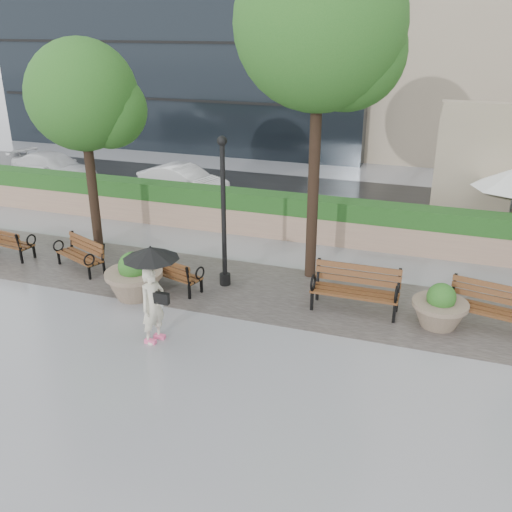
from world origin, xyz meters
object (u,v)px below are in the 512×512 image
(bench_2, at_px, (173,279))
(planter_right, at_px, (440,310))
(planter_left, at_px, (134,280))
(car_left, at_px, (54,168))
(bench_0, at_px, (8,248))
(pedestrian, at_px, (152,285))
(car_right, at_px, (183,181))
(bench_4, at_px, (489,316))
(lamppost, at_px, (224,223))
(bench_3, at_px, (355,299))
(bench_1, at_px, (81,261))

(bench_2, distance_m, planter_right, 6.46)
(planter_left, relative_size, car_left, 0.34)
(bench_0, relative_size, pedestrian, 0.81)
(car_left, bearing_deg, car_right, -79.54)
(bench_4, xyz_separation_m, pedestrian, (-6.67, -2.86, 0.99))
(car_left, xyz_separation_m, pedestrian, (10.33, -10.19, 0.68))
(lamppost, bearing_deg, bench_0, -177.66)
(car_left, height_order, car_right, car_left)
(bench_4, bearing_deg, car_left, 168.88)
(bench_0, height_order, car_left, car_left)
(bench_0, relative_size, planter_left, 1.22)
(bench_0, relative_size, bench_3, 0.86)
(bench_1, distance_m, bench_2, 2.92)
(bench_2, relative_size, lamppost, 0.44)
(planter_left, bearing_deg, lamppost, 37.19)
(bench_2, bearing_deg, planter_left, 64.93)
(planter_left, xyz_separation_m, lamppost, (1.82, 1.38, 1.22))
(bench_0, xyz_separation_m, car_right, (2.07, 7.25, 0.34))
(bench_1, distance_m, lamppost, 4.33)
(bench_3, distance_m, car_right, 10.82)
(bench_0, xyz_separation_m, car_left, (-4.03, 7.41, 0.34))
(bench_1, relative_size, car_right, 0.47)
(car_left, xyz_separation_m, car_right, (6.10, -0.15, -0.00))
(pedestrian, bearing_deg, bench_4, -47.90)
(bench_1, relative_size, lamppost, 0.45)
(bench_0, bearing_deg, bench_3, -172.56)
(planter_left, bearing_deg, bench_3, 11.23)
(bench_3, bearing_deg, bench_2, -176.56)
(bench_3, relative_size, lamppost, 0.52)
(bench_0, distance_m, pedestrian, 6.96)
(bench_2, xyz_separation_m, car_left, (-9.50, 7.78, 0.35))
(planter_left, distance_m, lamppost, 2.59)
(bench_3, height_order, lamppost, lamppost)
(bench_0, bearing_deg, planter_left, 174.89)
(planter_left, bearing_deg, car_right, 108.18)
(bench_4, distance_m, pedestrian, 7.32)
(bench_4, bearing_deg, bench_0, -167.44)
(lamppost, bearing_deg, car_left, 146.21)
(bench_1, height_order, bench_2, same)
(planter_left, bearing_deg, bench_0, 167.03)
(bench_1, xyz_separation_m, bench_2, (2.91, -0.26, -0.00))
(bench_0, xyz_separation_m, bench_2, (5.46, -0.37, -0.01))
(bench_2, xyz_separation_m, bench_3, (4.56, 0.30, 0.06))
(bench_3, xyz_separation_m, lamppost, (-3.39, 0.35, 1.36))
(bench_3, xyz_separation_m, planter_left, (-5.21, -1.03, 0.14))
(planter_left, bearing_deg, bench_4, 8.29)
(bench_2, bearing_deg, pedestrian, 125.31)
(bench_1, relative_size, car_left, 0.41)
(bench_2, height_order, lamppost, lamppost)
(planter_left, distance_m, pedestrian, 2.39)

